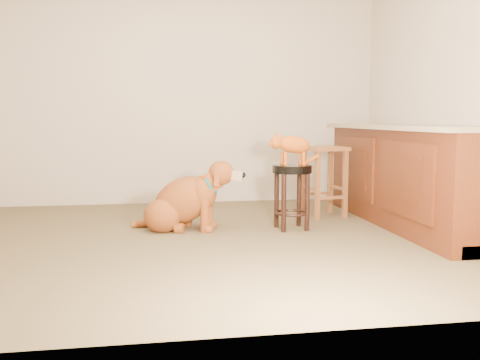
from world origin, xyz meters
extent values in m
cube|color=brown|center=(0.00, 0.00, 0.00)|extent=(4.50, 4.00, 0.01)
cube|color=beige|center=(0.00, 2.00, 1.30)|extent=(4.50, 0.04, 2.60)
cube|color=beige|center=(0.00, -2.00, 1.30)|extent=(4.50, 0.04, 2.60)
cube|color=beige|center=(2.25, 0.00, 1.30)|extent=(0.04, 4.00, 2.60)
cube|color=#51220E|center=(1.95, 0.30, 0.45)|extent=(0.60, 2.50, 0.90)
cube|color=gray|center=(1.92, 0.30, 0.92)|extent=(0.70, 2.56, 0.04)
cube|color=black|center=(1.99, 0.30, 0.05)|extent=(0.52, 2.50, 0.10)
cube|color=#51220E|center=(1.64, -0.25, 0.50)|extent=(0.02, 0.90, 0.62)
cube|color=#51220E|center=(1.64, 0.85, 0.50)|extent=(0.02, 0.90, 0.62)
cube|color=#421B0B|center=(1.63, -0.25, 0.50)|extent=(0.02, 0.60, 0.40)
cube|color=#421B0B|center=(1.63, 0.85, 0.50)|extent=(0.02, 0.60, 0.40)
cylinder|color=black|center=(0.92, 0.41, 0.26)|extent=(0.04, 0.04, 0.52)
cylinder|color=black|center=(0.70, 0.40, 0.26)|extent=(0.04, 0.04, 0.52)
cylinder|color=black|center=(0.93, 0.20, 0.26)|extent=(0.04, 0.04, 0.52)
cylinder|color=black|center=(0.72, 0.18, 0.26)|extent=(0.04, 0.04, 0.52)
torus|color=black|center=(0.82, 0.30, 0.15)|extent=(0.32, 0.32, 0.02)
cylinder|color=black|center=(0.82, 0.30, 0.55)|extent=(0.36, 0.36, 0.07)
cube|color=brown|center=(1.44, 1.05, 0.34)|extent=(0.05, 0.05, 0.68)
cube|color=brown|center=(1.13, 1.00, 0.34)|extent=(0.05, 0.05, 0.68)
cube|color=brown|center=(1.49, 0.75, 0.34)|extent=(0.05, 0.05, 0.68)
cube|color=brown|center=(1.19, 0.69, 0.34)|extent=(0.05, 0.05, 0.68)
cube|color=brown|center=(1.31, 0.87, 0.70)|extent=(0.45, 0.45, 0.04)
ellipsoid|color=brown|center=(-0.27, 0.60, 0.14)|extent=(0.40, 0.36, 0.30)
ellipsoid|color=brown|center=(-0.34, 0.37, 0.14)|extent=(0.40, 0.36, 0.30)
cylinder|color=brown|center=(-0.11, 0.57, 0.04)|extent=(0.10, 0.11, 0.09)
cylinder|color=brown|center=(-0.19, 0.30, 0.04)|extent=(0.10, 0.11, 0.09)
ellipsoid|color=brown|center=(-0.15, 0.44, 0.26)|extent=(0.76, 0.55, 0.62)
ellipsoid|color=brown|center=(0.02, 0.38, 0.34)|extent=(0.33, 0.35, 0.31)
cylinder|color=brown|center=(0.08, 0.45, 0.18)|extent=(0.10, 0.10, 0.36)
cylinder|color=brown|center=(0.03, 0.29, 0.18)|extent=(0.10, 0.10, 0.36)
sphere|color=brown|center=(0.11, 0.44, 0.02)|extent=(0.09, 0.09, 0.09)
sphere|color=brown|center=(0.06, 0.28, 0.02)|extent=(0.09, 0.09, 0.09)
cylinder|color=brown|center=(0.09, 0.36, 0.43)|extent=(0.26, 0.22, 0.23)
ellipsoid|color=brown|center=(0.18, 0.33, 0.52)|extent=(0.28, 0.27, 0.22)
cube|color=tan|center=(0.30, 0.29, 0.50)|extent=(0.17, 0.12, 0.10)
sphere|color=black|center=(0.37, 0.27, 0.51)|extent=(0.05, 0.05, 0.05)
cube|color=brown|center=(0.19, 0.43, 0.49)|extent=(0.06, 0.07, 0.16)
cube|color=brown|center=(0.13, 0.24, 0.49)|extent=(0.06, 0.07, 0.16)
torus|color=#0D6868|center=(0.09, 0.36, 0.42)|extent=(0.18, 0.23, 0.19)
cylinder|color=#D8BF4C|center=(0.14, 0.34, 0.36)|extent=(0.02, 0.04, 0.04)
cylinder|color=brown|center=(-0.47, 0.59, 0.03)|extent=(0.29, 0.08, 0.07)
ellipsoid|color=#AA4A11|center=(0.84, 0.30, 0.77)|extent=(0.32, 0.17, 0.20)
cylinder|color=#AA4A11|center=(0.74, 0.33, 0.64)|extent=(0.03, 0.03, 0.12)
sphere|color=#AA4A11|center=(0.74, 0.33, 0.60)|extent=(0.04, 0.04, 0.04)
cylinder|color=#AA4A11|center=(0.75, 0.25, 0.64)|extent=(0.03, 0.03, 0.12)
sphere|color=#AA4A11|center=(0.75, 0.25, 0.60)|extent=(0.04, 0.04, 0.04)
cylinder|color=#AA4A11|center=(0.91, 0.34, 0.64)|extent=(0.03, 0.03, 0.12)
sphere|color=#AA4A11|center=(0.91, 0.34, 0.60)|extent=(0.04, 0.04, 0.04)
cylinder|color=#AA4A11|center=(0.92, 0.26, 0.64)|extent=(0.03, 0.03, 0.12)
sphere|color=#AA4A11|center=(0.92, 0.26, 0.60)|extent=(0.04, 0.04, 0.04)
sphere|color=#AA4A11|center=(0.67, 0.29, 0.79)|extent=(0.11, 0.11, 0.11)
sphere|color=#AA4A11|center=(0.62, 0.28, 0.78)|extent=(0.04, 0.04, 0.04)
sphere|color=brown|center=(0.61, 0.28, 0.78)|extent=(0.02, 0.02, 0.02)
cone|color=#AA4A11|center=(0.68, 0.32, 0.85)|extent=(0.05, 0.05, 0.05)
cone|color=#C66B60|center=(0.68, 0.32, 0.85)|extent=(0.03, 0.03, 0.03)
cone|color=#AA4A11|center=(0.68, 0.25, 0.85)|extent=(0.05, 0.05, 0.05)
cone|color=#C66B60|center=(0.68, 0.25, 0.85)|extent=(0.03, 0.03, 0.03)
cylinder|color=#AA4A11|center=(0.99, 0.35, 0.61)|extent=(0.23, 0.14, 0.11)
camera|label=1|loc=(-0.41, -4.33, 1.00)|focal=40.00mm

